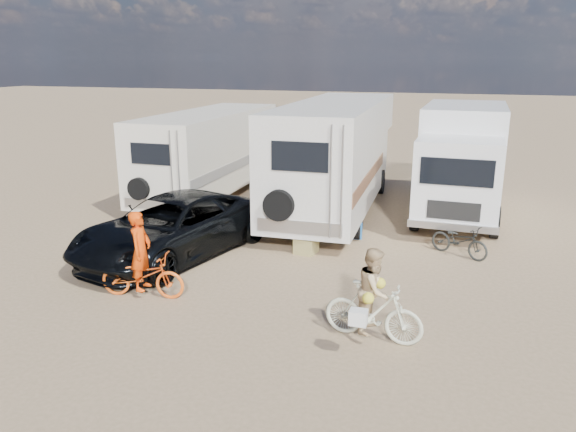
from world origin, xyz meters
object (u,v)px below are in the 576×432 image
(cooler, at_px, (352,229))
(bike_man, at_px, (143,275))
(crate, at_px, (306,245))
(rv_main, at_px, (336,158))
(bike_parked, at_px, (459,241))
(rv_left, at_px, (209,155))
(box_truck, at_px, (461,163))
(rider_woman, at_px, (374,300))
(dark_suv, at_px, (172,227))
(rider_man, at_px, (141,259))
(bike_woman, at_px, (373,312))

(cooler, bearing_deg, bike_man, -136.58)
(crate, bearing_deg, rv_main, 92.94)
(rv_main, distance_m, bike_parked, 5.25)
(rv_left, bearing_deg, box_truck, -0.35)
(rider_woman, height_order, crate, rider_woman)
(dark_suv, distance_m, rider_woman, 6.04)
(rv_left, distance_m, rider_woman, 11.20)
(rv_left, bearing_deg, rider_man, -74.08)
(crate, bearing_deg, cooler, 62.05)
(dark_suv, distance_m, bike_woman, 6.05)
(rider_woman, relative_size, crate, 2.99)
(rv_main, height_order, bike_parked, rv_main)
(bike_woman, bearing_deg, cooler, 22.59)
(rv_main, relative_size, rv_left, 1.20)
(cooler, bearing_deg, rider_woman, -88.99)
(bike_man, xyz_separation_m, rider_man, (0.00, 0.00, 0.35))
(bike_woman, distance_m, bike_parked, 5.05)
(bike_woman, relative_size, cooler, 3.18)
(bike_man, distance_m, rider_man, 0.35)
(box_truck, height_order, crate, box_truck)
(cooler, bearing_deg, dark_suv, -158.35)
(bike_woman, bearing_deg, rider_woman, 0.00)
(cooler, xyz_separation_m, crate, (-0.84, -1.59, -0.02))
(bike_man, bearing_deg, rv_main, -24.34)
(rider_man, bearing_deg, box_truck, -44.49)
(rv_main, distance_m, rider_man, 8.13)
(dark_suv, bearing_deg, bike_man, -61.23)
(bike_man, height_order, rider_woman, rider_woman)
(rv_main, bearing_deg, rider_man, -107.83)
(box_truck, height_order, cooler, box_truck)
(dark_suv, bearing_deg, box_truck, 55.61)
(rv_main, xyz_separation_m, rider_man, (-2.26, -7.75, -0.90))
(rider_man, relative_size, cooler, 2.96)
(rv_main, height_order, rv_left, rv_main)
(rv_left, bearing_deg, bike_man, -74.08)
(dark_suv, relative_size, rider_woman, 3.58)
(bike_man, distance_m, bike_woman, 4.79)
(rv_main, distance_m, bike_woman, 8.60)
(box_truck, distance_m, bike_man, 10.23)
(box_truck, xyz_separation_m, bike_parked, (0.12, -3.70, -1.27))
(bike_parked, bearing_deg, rv_left, 95.04)
(crate, bearing_deg, rider_woman, -59.69)
(rv_main, height_order, box_truck, rv_main)
(box_truck, relative_size, cooler, 11.36)
(box_truck, xyz_separation_m, rider_woman, (-1.24, -8.56, -0.92))
(cooler, relative_size, crate, 1.10)
(rv_main, distance_m, bike_man, 8.17)
(rider_woman, xyz_separation_m, crate, (-2.30, 3.94, -0.55))
(rv_main, bearing_deg, crate, -88.66)
(rider_woman, bearing_deg, dark_suv, 70.82)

